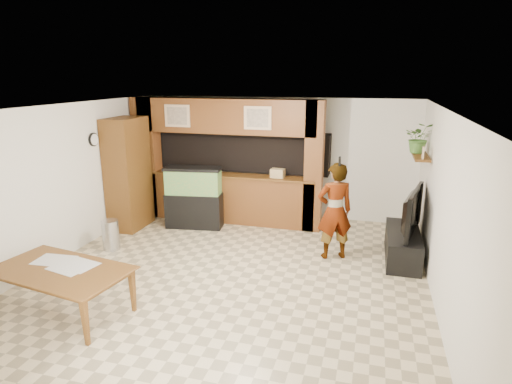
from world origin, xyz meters
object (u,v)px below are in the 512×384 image
(television, at_px, (406,211))
(dining_table, at_px, (61,292))
(pantry_cabinet, at_px, (128,174))
(person, at_px, (335,211))
(aquarium, at_px, (194,198))

(television, bearing_deg, dining_table, 137.03)
(dining_table, bearing_deg, pantry_cabinet, 114.84)
(television, relative_size, person, 0.78)
(dining_table, bearing_deg, person, 49.50)
(person, bearing_deg, pantry_cabinet, -30.37)
(aquarium, bearing_deg, person, -23.16)
(television, bearing_deg, pantry_cabinet, 100.12)
(aquarium, xyz_separation_m, dining_table, (-0.35, -3.59, -0.30))
(pantry_cabinet, xyz_separation_m, person, (4.20, -0.47, -0.29))
(television, xyz_separation_m, person, (-1.15, -0.25, -0.03))
(pantry_cabinet, xyz_separation_m, aquarium, (1.28, 0.32, -0.51))
(person, bearing_deg, dining_table, 16.57)
(pantry_cabinet, height_order, television, pantry_cabinet)
(aquarium, distance_m, person, 3.03)
(aquarium, relative_size, television, 0.97)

